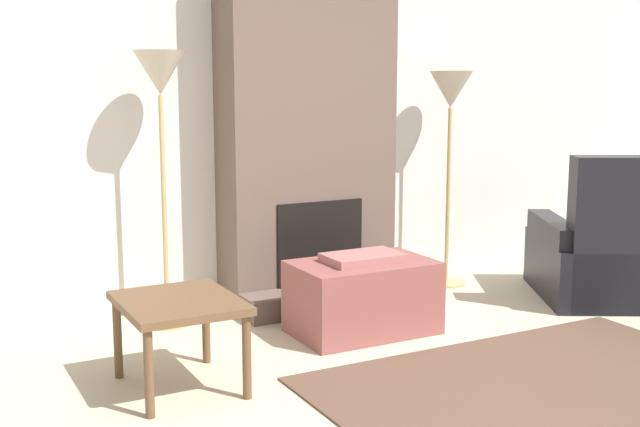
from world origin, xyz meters
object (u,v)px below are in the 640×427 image
(side_table, at_px, (179,311))
(floor_lamp_left, at_px, (160,93))
(ottoman, at_px, (363,296))
(armchair, at_px, (615,259))
(floor_lamp_right, at_px, (450,105))

(side_table, relative_size, floor_lamp_left, 0.38)
(ottoman, height_order, side_table, ottoman)
(floor_lamp_left, bearing_deg, ottoman, -35.77)
(ottoman, xyz_separation_m, armchair, (1.93, -0.20, 0.07))
(ottoman, bearing_deg, armchair, -5.78)
(armchair, height_order, side_table, armchair)
(ottoman, relative_size, side_table, 1.30)
(side_table, xyz_separation_m, floor_lamp_right, (2.44, 1.06, 0.95))
(side_table, height_order, floor_lamp_right, floor_lamp_right)
(ottoman, xyz_separation_m, floor_lamp_left, (-1.00, 0.72, 1.22))
(side_table, height_order, floor_lamp_left, floor_lamp_left)
(ottoman, xyz_separation_m, floor_lamp_right, (1.17, 0.72, 1.12))
(floor_lamp_right, bearing_deg, ottoman, -148.31)
(armchair, xyz_separation_m, floor_lamp_right, (-0.76, 0.92, 1.05))
(side_table, bearing_deg, floor_lamp_left, 76.10)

